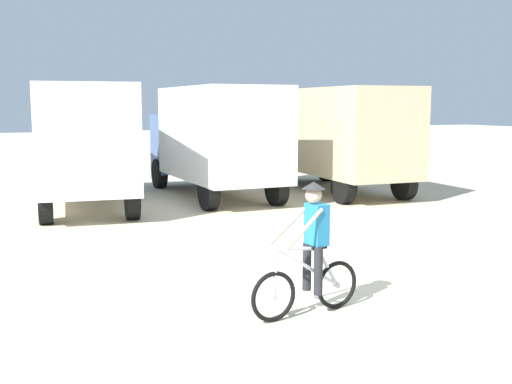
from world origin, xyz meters
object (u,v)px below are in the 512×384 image
Objects in this scene: box_truck_avon_van at (84,140)px; box_truck_tan_camper at (338,135)px; cyclist_orange_shirt at (310,254)px; box_truck_white_box at (215,136)px.

box_truck_tan_camper is at bearing -2.90° from box_truck_avon_van.
box_truck_avon_van is 10.52m from cyclist_orange_shirt.
box_truck_tan_camper is at bearing -9.84° from box_truck_white_box.
cyclist_orange_shirt is (1.07, -10.41, -1.03)m from box_truck_avon_van.
box_truck_tan_camper is (4.02, -0.70, 0.00)m from box_truck_white_box.
box_truck_white_box is at bearing 74.86° from cyclist_orange_shirt.
box_truck_white_box reaches higher than cyclist_orange_shirt.
box_truck_avon_van is 1.03× the size of box_truck_white_box.
cyclist_orange_shirt is at bearing -105.14° from box_truck_white_box.
box_truck_white_box is (3.96, 0.29, 0.00)m from box_truck_avon_van.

